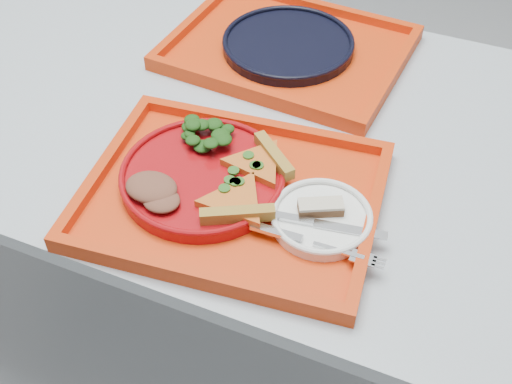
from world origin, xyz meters
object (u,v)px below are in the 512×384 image
at_px(tray_far, 288,51).
at_px(navy_plate, 288,45).
at_px(dessert_bar, 321,207).
at_px(tray_main, 232,198).
at_px(dinner_plate, 203,178).

bearing_deg(tray_far, navy_plate, 0.00).
bearing_deg(dessert_bar, tray_main, 156.96).
height_order(tray_far, dessert_bar, dessert_bar).
height_order(tray_far, dinner_plate, dinner_plate).
distance_m(tray_main, dinner_plate, 0.06).
bearing_deg(tray_main, tray_far, 92.82).
bearing_deg(dessert_bar, dinner_plate, 153.03).
height_order(tray_main, dinner_plate, dinner_plate).
xyz_separation_m(tray_main, tray_far, (-0.06, 0.41, 0.00)).
distance_m(tray_main, tray_far, 0.42).
bearing_deg(navy_plate, tray_main, -81.10).
distance_m(tray_main, dessert_bar, 0.14).
distance_m(tray_far, dinner_plate, 0.40).
bearing_deg(tray_main, dessert_bar, -2.55).
bearing_deg(tray_far, dessert_bar, -59.47).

